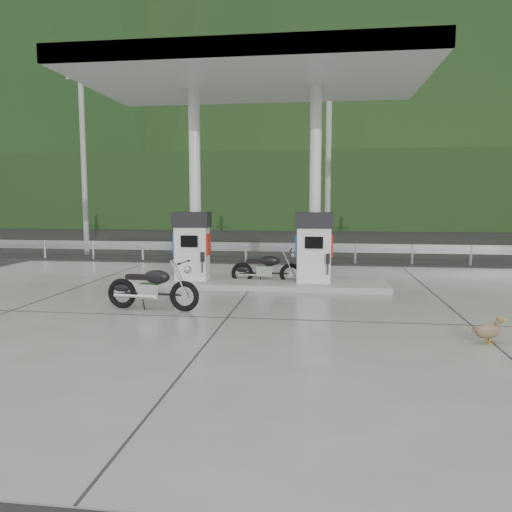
# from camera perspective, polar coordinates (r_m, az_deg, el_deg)

# --- Properties ---
(ground) EXTENTS (160.00, 160.00, 0.00)m
(ground) POSITION_cam_1_polar(r_m,az_deg,el_deg) (10.65, -2.32, -5.93)
(ground) COLOR black
(ground) RESTS_ON ground
(forecourt_apron) EXTENTS (18.00, 14.00, 0.02)m
(forecourt_apron) POSITION_cam_1_polar(r_m,az_deg,el_deg) (10.65, -2.32, -5.87)
(forecourt_apron) COLOR slate
(forecourt_apron) RESTS_ON ground
(pump_island) EXTENTS (7.00, 1.40, 0.15)m
(pump_island) POSITION_cam_1_polar(r_m,az_deg,el_deg) (13.06, -0.45, -3.20)
(pump_island) COLOR gray
(pump_island) RESTS_ON forecourt_apron
(gas_pump_left) EXTENTS (0.95, 0.55, 1.80)m
(gas_pump_left) POSITION_cam_1_polar(r_m,az_deg,el_deg) (13.25, -7.32, 1.14)
(gas_pump_left) COLOR silver
(gas_pump_left) RESTS_ON pump_island
(gas_pump_right) EXTENTS (0.95, 0.55, 1.80)m
(gas_pump_right) POSITION_cam_1_polar(r_m,az_deg,el_deg) (12.81, 6.66, 0.97)
(gas_pump_right) COLOR silver
(gas_pump_right) RESTS_ON pump_island
(canopy_column_left) EXTENTS (0.30, 0.30, 5.00)m
(canopy_column_left) POSITION_cam_1_polar(r_m,az_deg,el_deg) (13.59, -6.98, 8.03)
(canopy_column_left) COLOR silver
(canopy_column_left) RESTS_ON pump_island
(canopy_column_right) EXTENTS (0.30, 0.30, 5.00)m
(canopy_column_right) POSITION_cam_1_polar(r_m,az_deg,el_deg) (13.16, 6.78, 8.08)
(canopy_column_right) COLOR silver
(canopy_column_right) RESTS_ON pump_island
(canopy_roof) EXTENTS (8.50, 5.00, 0.40)m
(canopy_roof) POSITION_cam_1_polar(r_m,az_deg,el_deg) (13.24, -0.47, 19.92)
(canopy_roof) COLOR silver
(canopy_roof) RESTS_ON canopy_column_left
(guardrail) EXTENTS (26.00, 0.16, 1.42)m
(guardrail) POSITION_cam_1_polar(r_m,az_deg,el_deg) (18.41, 1.92, 1.52)
(guardrail) COLOR #9CA0A3
(guardrail) RESTS_ON ground
(road) EXTENTS (60.00, 7.00, 0.01)m
(road) POSITION_cam_1_polar(r_m,az_deg,el_deg) (21.94, 2.81, 0.45)
(road) COLOR black
(road) RESTS_ON ground
(utility_pole_a) EXTENTS (0.22, 0.22, 8.00)m
(utility_pole_a) POSITION_cam_1_polar(r_m,az_deg,el_deg) (22.11, -19.12, 10.53)
(utility_pole_a) COLOR gray
(utility_pole_a) RESTS_ON ground
(utility_pole_b) EXTENTS (0.22, 0.22, 8.00)m
(utility_pole_b) POSITION_cam_1_polar(r_m,az_deg,el_deg) (19.83, 8.27, 11.33)
(utility_pole_b) COLOR gray
(utility_pole_b) RESTS_ON ground
(tree_band) EXTENTS (80.00, 6.00, 6.00)m
(tree_band) POSITION_cam_1_polar(r_m,az_deg,el_deg) (40.30, 5.01, 7.40)
(tree_band) COLOR black
(tree_band) RESTS_ON ground
(forested_hills) EXTENTS (100.00, 40.00, 140.00)m
(forested_hills) POSITION_cam_1_polar(r_m,az_deg,el_deg) (70.31, 6.07, 4.50)
(forested_hills) COLOR black
(forested_hills) RESTS_ON ground
(motorcycle_left) EXTENTS (1.94, 0.78, 0.89)m
(motorcycle_left) POSITION_cam_1_polar(r_m,az_deg,el_deg) (10.53, -11.74, -3.61)
(motorcycle_left) COLOR black
(motorcycle_left) RESTS_ON forecourt_apron
(motorcycle_right) EXTENTS (1.78, 0.57, 0.84)m
(motorcycle_right) POSITION_cam_1_polar(r_m,az_deg,el_deg) (13.34, 1.19, -1.50)
(motorcycle_right) COLOR black
(motorcycle_right) RESTS_ON forecourt_apron
(duck) EXTENTS (0.54, 0.29, 0.37)m
(duck) POSITION_cam_1_polar(r_m,az_deg,el_deg) (8.75, 24.95, -7.86)
(duck) COLOR brown
(duck) RESTS_ON forecourt_apron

